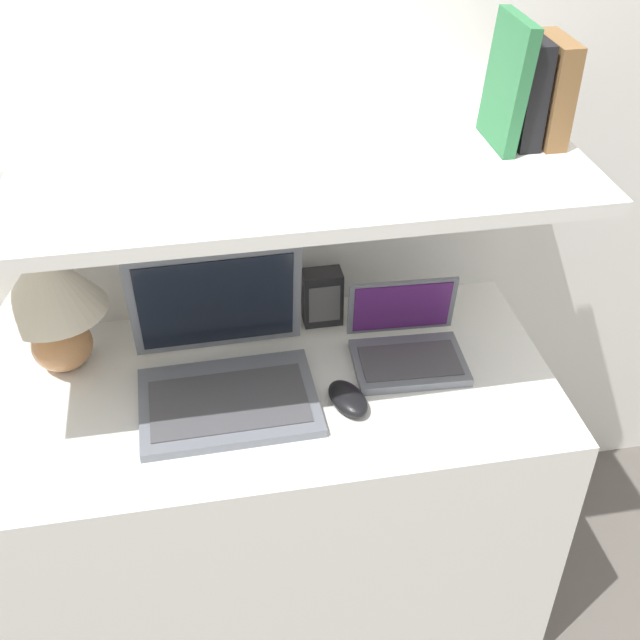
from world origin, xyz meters
The scene contains 12 objects.
wall_back centered at (0.00, 0.67, 1.20)m, with size 6.00×0.05×2.40m.
desk centered at (0.00, 0.30, 0.38)m, with size 1.25×0.60×0.76m.
back_riser centered at (0.00, 0.62, 0.61)m, with size 1.25×0.04×1.22m.
shelf centered at (0.00, 0.37, 1.24)m, with size 1.25×0.54×0.03m.
table_lamp centered at (-0.44, 0.46, 0.95)m, with size 0.23×0.23×0.31m.
laptop_large centered at (-0.09, 0.31, 0.82)m, with size 0.38×0.33×0.29m.
laptop_small centered at (0.32, 0.34, 0.79)m, with size 0.26×0.22×0.17m.
computer_mouse centered at (0.15, 0.21, 0.78)m, with size 0.10×0.13×0.04m.
router_box centered at (0.16, 0.52, 0.82)m, with size 0.09×0.06×0.14m.
book_brown centered at (0.57, 0.37, 1.35)m, with size 0.04×0.13×0.20m.
book_black centered at (0.52, 0.37, 1.35)m, with size 0.04×0.12×0.20m.
book_green centered at (0.48, 0.37, 1.37)m, with size 0.04×0.15×0.24m.
Camera 1 is at (-0.13, -1.01, 1.91)m, focal length 45.00 mm.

